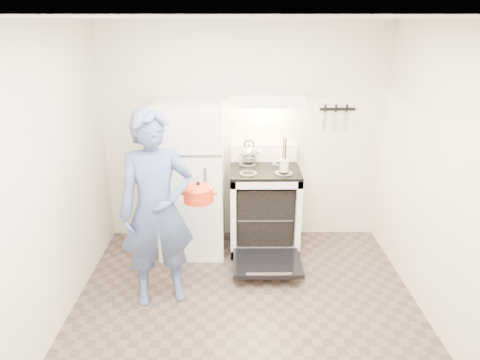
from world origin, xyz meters
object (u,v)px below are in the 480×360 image
person (157,211)px  dutch_oven (198,195)px  refrigerator (191,179)px  tea_kettle (249,152)px  stove_body (264,210)px

person → dutch_oven: bearing=16.1°
refrigerator → dutch_oven: 0.78m
refrigerator → person: bearing=-102.3°
refrigerator → dutch_oven: size_ratio=4.92×
tea_kettle → dutch_oven: (-0.50, -0.99, -0.12)m
refrigerator → tea_kettle: (0.64, 0.24, 0.24)m
stove_body → person: bearing=-135.9°
refrigerator → dutch_oven: bearing=-79.4°
stove_body → tea_kettle: size_ratio=3.39×
stove_body → person: size_ratio=0.51×
stove_body → refrigerator: bearing=-178.2°
refrigerator → person: 0.99m
stove_body → dutch_oven: bearing=-130.6°
dutch_oven → person: bearing=-149.0°
stove_body → tea_kettle: tea_kettle is taller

